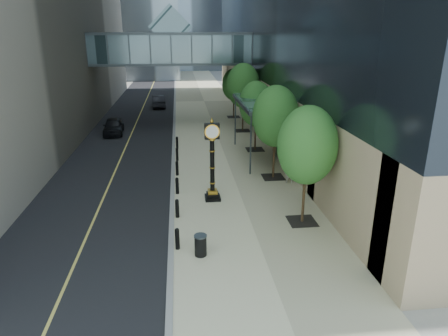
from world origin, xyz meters
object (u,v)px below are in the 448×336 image
(trash_bin, at_px, (201,246))
(car_near, at_px, (113,126))
(pedestrian, at_px, (290,170))
(street_clock, at_px, (212,166))
(car_far, at_px, (159,101))

(trash_bin, bearing_deg, car_near, 107.09)
(pedestrian, bearing_deg, street_clock, 36.84)
(pedestrian, distance_m, car_far, 29.57)
(trash_bin, height_order, car_far, car_far)
(trash_bin, bearing_deg, street_clock, 80.29)
(car_near, relative_size, car_far, 0.95)
(trash_bin, height_order, pedestrian, pedestrian)
(car_near, bearing_deg, trash_bin, -76.63)
(pedestrian, relative_size, car_far, 0.37)
(trash_bin, xyz_separation_m, car_far, (-3.31, 36.07, 0.26))
(street_clock, xyz_separation_m, trash_bin, (-1.02, -5.97, -1.57))
(street_clock, distance_m, car_near, 18.41)
(pedestrian, height_order, car_near, pedestrian)
(trash_bin, xyz_separation_m, pedestrian, (6.09, 8.04, 0.40))
(street_clock, bearing_deg, car_near, 115.12)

